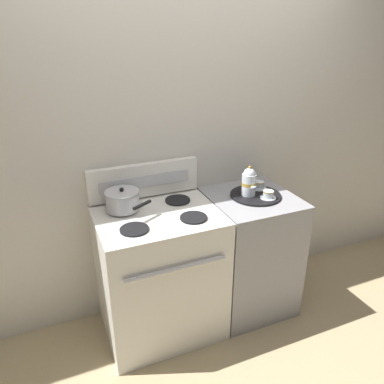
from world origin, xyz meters
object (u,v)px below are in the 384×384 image
at_px(serving_tray, 255,195).
at_px(teacup_left, 268,195).
at_px(saucepan, 123,200).
at_px(stove, 160,274).
at_px(teapot, 249,182).
at_px(teacup_right, 259,185).
at_px(creamer_jug, 246,185).

bearing_deg(serving_tray, teacup_left, -64.05).
relative_size(saucepan, teacup_left, 2.80).
height_order(stove, teacup_left, teacup_left).
bearing_deg(teapot, teacup_right, 26.79).
relative_size(stove, teacup_left, 8.38).
height_order(teacup_right, creamer_jug, creamer_jug).
distance_m(teacup_left, creamer_jug, 0.20).
distance_m(saucepan, serving_tray, 0.90).
bearing_deg(saucepan, stove, -36.15).
xyz_separation_m(stove, serving_tray, (0.71, 0.00, 0.45)).
relative_size(stove, teacup_right, 8.38).
bearing_deg(teacup_left, stove, 173.41).
xyz_separation_m(teacup_right, creamer_jug, (-0.10, 0.02, 0.01)).
xyz_separation_m(saucepan, creamer_jug, (0.87, -0.03, -0.03)).
bearing_deg(teacup_right, teapot, -153.21).
bearing_deg(serving_tray, teacup_right, 44.98).
distance_m(saucepan, teapot, 0.85).
height_order(stove, creamer_jug, creamer_jug).
distance_m(serving_tray, creamer_jug, 0.11).
height_order(saucepan, teacup_left, saucepan).
bearing_deg(teapot, teacup_left, -46.93).
distance_m(saucepan, teacup_left, 0.96).
height_order(serving_tray, teacup_right, teacup_right).
xyz_separation_m(serving_tray, teacup_right, (0.08, 0.08, 0.03)).
xyz_separation_m(saucepan, teapot, (0.84, -0.12, 0.04)).
bearing_deg(teacup_right, creamer_jug, 166.89).
height_order(serving_tray, teacup_left, teacup_left).
relative_size(teapot, teacup_right, 1.95).
bearing_deg(serving_tray, stove, -179.82).
relative_size(saucepan, creamer_jug, 4.46).
bearing_deg(creamer_jug, teacup_left, -70.62).
distance_m(teapot, teacup_left, 0.15).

